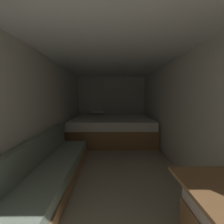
{
  "coord_description": "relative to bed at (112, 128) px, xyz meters",
  "views": [
    {
      "loc": [
        -0.03,
        -0.29,
        1.3
      ],
      "look_at": [
        -0.0,
        2.71,
        0.99
      ],
      "focal_mm": 23.63,
      "sensor_mm": 36.0,
      "label": 1
    }
  ],
  "objects": [
    {
      "name": "wall_right",
      "position": [
        1.24,
        -1.78,
        0.67
      ],
      "size": [
        0.05,
        5.56,
        2.03
      ],
      "primitive_type": "cube",
      "color": "silver",
      "rests_on": "ground"
    },
    {
      "name": "wall_left",
      "position": [
        -1.23,
        -1.78,
        0.67
      ],
      "size": [
        0.05,
        5.56,
        2.03
      ],
      "primitive_type": "cube",
      "color": "silver",
      "rests_on": "ground"
    },
    {
      "name": "bed",
      "position": [
        0.0,
        0.0,
        0.0
      ],
      "size": [
        2.3,
        1.9,
        0.86
      ],
      "color": "olive",
      "rests_on": "ground"
    },
    {
      "name": "ceiling_slab",
      "position": [
        0.01,
        -1.78,
        1.72
      ],
      "size": [
        2.52,
        5.56,
        0.05
      ],
      "primitive_type": "cube",
      "color": "white",
      "rests_on": "wall_left"
    },
    {
      "name": "ground_plane",
      "position": [
        0.01,
        -1.78,
        -0.34
      ],
      "size": [
        7.56,
        7.56,
        0.0
      ],
      "primitive_type": "plane",
      "color": "#A39984"
    },
    {
      "name": "wall_back",
      "position": [
        0.01,
        1.02,
        0.67
      ],
      "size": [
        2.52,
        0.05,
        2.03
      ],
      "primitive_type": "cube",
      "color": "silver",
      "rests_on": "ground"
    },
    {
      "name": "sofa_left",
      "position": [
        -0.92,
        -2.61,
        -0.12
      ],
      "size": [
        0.63,
        2.81,
        0.69
      ],
      "color": "#9E7247",
      "rests_on": "ground"
    }
  ]
}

